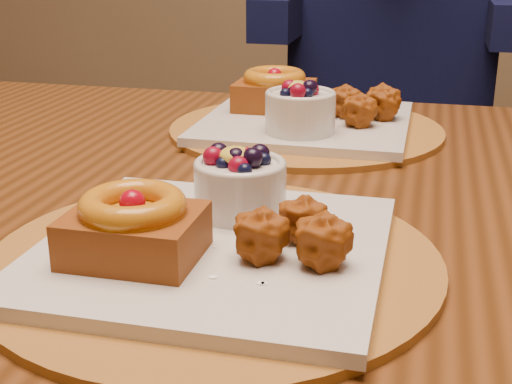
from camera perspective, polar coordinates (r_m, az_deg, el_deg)
dining_table at (r=0.83m, az=1.19°, el=-4.22°), size 1.60×0.90×0.76m
place_setting_near at (r=0.60m, az=-3.54°, el=-3.61°), size 0.38×0.38×0.08m
place_setting_far at (r=0.99m, az=3.82°, el=6.16°), size 0.38×0.38×0.09m
chair_far at (r=1.82m, az=9.87°, el=4.00°), size 0.51×0.51×0.95m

